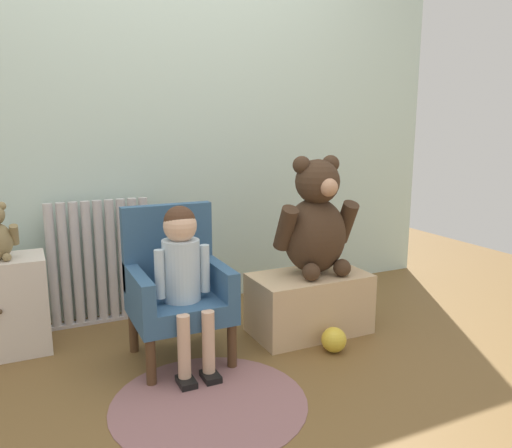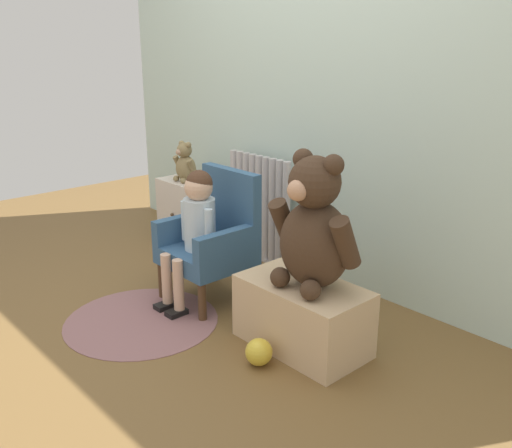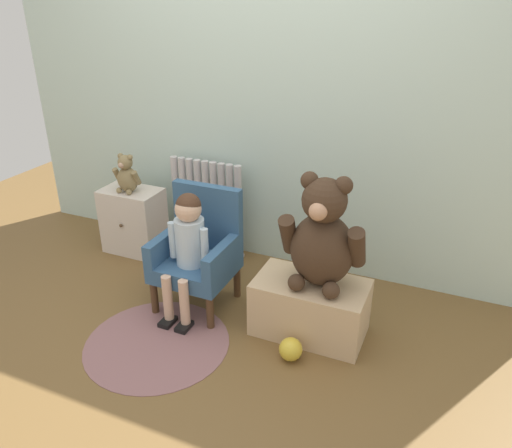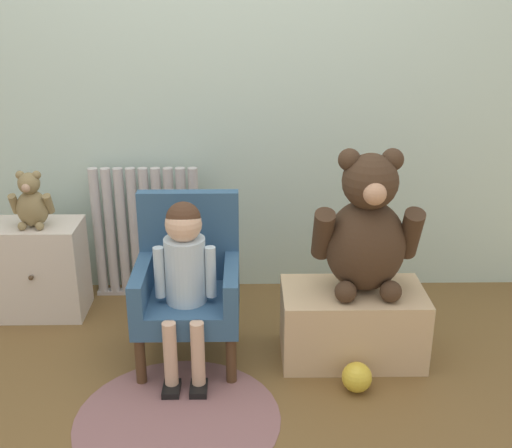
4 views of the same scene
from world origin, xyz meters
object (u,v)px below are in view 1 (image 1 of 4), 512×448
(radiator, at_px, (101,263))
(child_armchair, at_px, (176,286))
(child_figure, at_px, (183,264))
(low_bench, at_px, (309,303))
(large_teddy_bear, at_px, (316,222))
(floor_rug, at_px, (209,402))
(toy_ball, at_px, (334,340))
(small_dresser, at_px, (1,306))

(radiator, bearing_deg, child_armchair, -65.64)
(child_armchair, height_order, child_figure, child_figure)
(child_armchair, xyz_separation_m, low_bench, (0.71, -0.04, -0.19))
(large_teddy_bear, distance_m, floor_rug, 1.07)
(floor_rug, distance_m, toy_ball, 0.73)
(small_dresser, bearing_deg, floor_rug, -48.86)
(radiator, bearing_deg, floor_rug, -76.74)
(toy_ball, bearing_deg, child_figure, 165.38)
(low_bench, distance_m, floor_rug, 0.86)
(low_bench, bearing_deg, radiator, 147.77)
(large_teddy_bear, height_order, floor_rug, large_teddy_bear)
(small_dresser, bearing_deg, low_bench, -15.80)
(radiator, relative_size, low_bench, 1.13)
(child_figure, relative_size, toy_ball, 6.01)
(child_figure, bearing_deg, small_dresser, 146.82)
(radiator, distance_m, toy_ball, 1.33)
(radiator, bearing_deg, toy_ball, -42.41)
(radiator, height_order, toy_ball, radiator)
(child_armchair, height_order, floor_rug, child_armchair)
(radiator, relative_size, small_dresser, 1.46)
(child_figure, relative_size, large_teddy_bear, 1.20)
(small_dresser, height_order, low_bench, small_dresser)
(child_figure, height_order, large_teddy_bear, large_teddy_bear)
(child_armchair, height_order, toy_ball, child_armchair)
(radiator, bearing_deg, low_bench, -32.23)
(floor_rug, bearing_deg, small_dresser, 131.14)
(radiator, relative_size, child_figure, 0.93)
(child_figure, relative_size, low_bench, 1.21)
(small_dresser, bearing_deg, child_armchair, -26.63)
(child_armchair, bearing_deg, radiator, 114.36)
(floor_rug, height_order, toy_ball, toy_ball)
(child_figure, distance_m, large_teddy_bear, 0.77)
(child_armchair, xyz_separation_m, child_figure, (-0.00, -0.12, 0.14))
(small_dresser, xyz_separation_m, floor_rug, (0.75, -0.85, -0.23))
(small_dresser, xyz_separation_m, toy_ball, (1.46, -0.68, -0.18))
(large_teddy_bear, xyz_separation_m, toy_ball, (-0.06, -0.28, -0.53))
(floor_rug, bearing_deg, child_armchair, 88.28)
(child_armchair, bearing_deg, floor_rug, -91.72)
(large_teddy_bear, relative_size, floor_rug, 0.79)
(small_dresser, relative_size, toy_ball, 3.84)
(radiator, height_order, low_bench, radiator)
(child_armchair, bearing_deg, toy_ball, -23.12)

